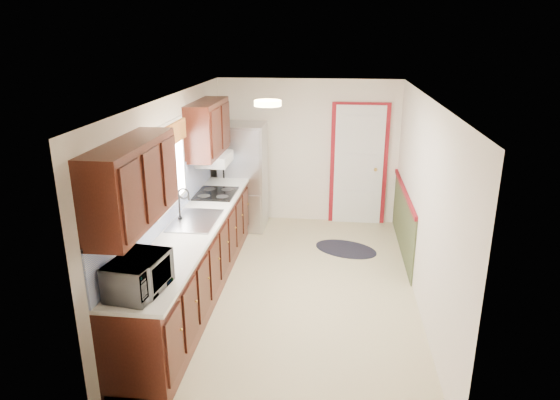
# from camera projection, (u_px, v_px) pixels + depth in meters

# --- Properties ---
(room_shell) EXTENTS (3.20, 5.20, 2.52)m
(room_shell) POSITION_uv_depth(u_px,v_px,m) (295.00, 199.00, 5.99)
(room_shell) COLOR #C3B689
(room_shell) RESTS_ON ground
(kitchen_run) EXTENTS (0.63, 4.00, 2.20)m
(kitchen_run) POSITION_uv_depth(u_px,v_px,m) (190.00, 234.00, 5.97)
(kitchen_run) COLOR #37130C
(kitchen_run) RESTS_ON ground
(back_wall_trim) EXTENTS (1.12, 2.30, 2.08)m
(back_wall_trim) POSITION_uv_depth(u_px,v_px,m) (368.00, 176.00, 8.06)
(back_wall_trim) COLOR maroon
(back_wall_trim) RESTS_ON ground
(ceiling_fixture) EXTENTS (0.30, 0.30, 0.06)m
(ceiling_fixture) POSITION_uv_depth(u_px,v_px,m) (268.00, 103.00, 5.46)
(ceiling_fixture) COLOR #FFD88C
(ceiling_fixture) RESTS_ON room_shell
(microwave) EXTENTS (0.40, 0.62, 0.39)m
(microwave) POSITION_uv_depth(u_px,v_px,m) (138.00, 272.00, 4.30)
(microwave) COLOR white
(microwave) RESTS_ON kitchen_run
(refrigerator) EXTENTS (0.72, 0.72, 1.73)m
(refrigerator) POSITION_uv_depth(u_px,v_px,m) (243.00, 177.00, 8.13)
(refrigerator) COLOR #B7B7BC
(refrigerator) RESTS_ON ground
(rug) EXTENTS (1.11, 0.93, 0.01)m
(rug) POSITION_uv_depth(u_px,v_px,m) (346.00, 249.00, 7.49)
(rug) COLOR black
(rug) RESTS_ON ground
(cooktop) EXTENTS (0.54, 0.65, 0.02)m
(cooktop) POSITION_uv_depth(u_px,v_px,m) (216.00, 193.00, 7.00)
(cooktop) COLOR black
(cooktop) RESTS_ON kitchen_run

